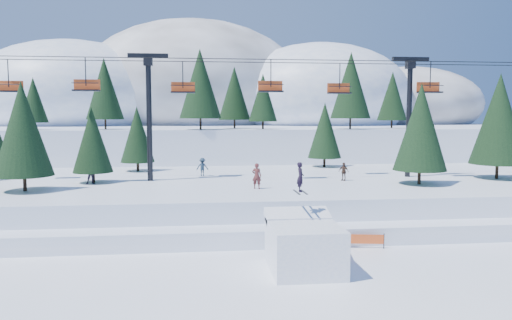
{
  "coord_description": "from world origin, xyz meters",
  "views": [
    {
      "loc": [
        -5.04,
        -23.28,
        7.89
      ],
      "look_at": [
        -1.66,
        6.0,
        5.2
      ],
      "focal_mm": 35.0,
      "sensor_mm": 36.0,
      "label": 1
    }
  ],
  "objects": [
    {
      "name": "conifer_stand",
      "position": [
        3.04,
        17.85,
        6.81
      ],
      "size": [
        63.33,
        17.48,
        8.83
      ],
      "color": "black",
      "rests_on": "mid_shelf"
    },
    {
      "name": "mid_shelf",
      "position": [
        0.0,
        18.0,
        1.25
      ],
      "size": [
        70.0,
        22.0,
        2.5
      ],
      "primitive_type": "cube",
      "color": "white",
      "rests_on": "ground"
    },
    {
      "name": "banner_near",
      "position": [
        4.4,
        4.75,
        0.54
      ],
      "size": [
        2.82,
        0.54,
        0.9
      ],
      "color": "black",
      "rests_on": "ground"
    },
    {
      "name": "mountain_ridge",
      "position": [
        -5.08,
        73.35,
        9.64
      ],
      "size": [
        119.0,
        60.48,
        26.46
      ],
      "color": "white",
      "rests_on": "ground"
    },
    {
      "name": "chairlift",
      "position": [
        0.6,
        18.05,
        9.32
      ],
      "size": [
        46.18,
        3.21,
        10.28
      ],
      "color": "black",
      "rests_on": "mid_shelf"
    },
    {
      "name": "jump_kicker",
      "position": [
        0.24,
        1.17,
        1.28
      ],
      "size": [
        3.48,
        4.75,
        5.36
      ],
      "color": "white",
      "rests_on": "ground"
    },
    {
      "name": "ground",
      "position": [
        0.0,
        0.0,
        0.0
      ],
      "size": [
        160.0,
        160.0,
        0.0
      ],
      "primitive_type": "plane",
      "color": "white",
      "rests_on": "ground"
    },
    {
      "name": "distant_skiers",
      "position": [
        -5.56,
        16.91,
        3.37
      ],
      "size": [
        21.01,
        8.73,
        1.88
      ],
      "color": "#572624",
      "rests_on": "mid_shelf"
    },
    {
      "name": "berm",
      "position": [
        0.0,
        8.0,
        0.55
      ],
      "size": [
        70.0,
        6.0,
        1.1
      ],
      "primitive_type": "cube",
      "color": "white",
      "rests_on": "ground"
    },
    {
      "name": "banner_far",
      "position": [
        8.85,
        6.35,
        0.54
      ],
      "size": [
        2.67,
        1.08,
        0.9
      ],
      "color": "black",
      "rests_on": "ground"
    }
  ]
}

